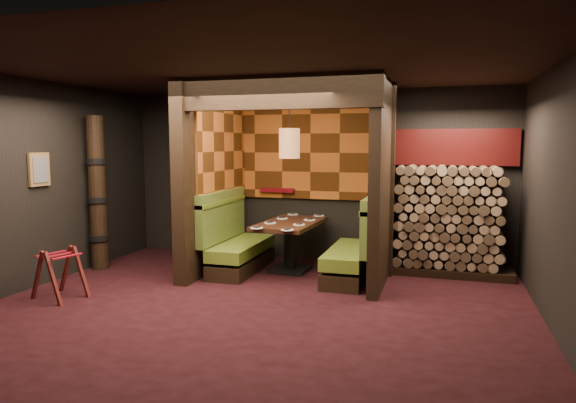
# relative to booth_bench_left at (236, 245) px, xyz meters

# --- Properties ---
(floor) EXTENTS (6.50, 5.50, 0.02)m
(floor) POSITION_rel_booth_bench_left_xyz_m (0.96, -1.65, -0.41)
(floor) COLOR black
(floor) RESTS_ON ground
(ceiling) EXTENTS (6.50, 5.50, 0.02)m
(ceiling) POSITION_rel_booth_bench_left_xyz_m (0.96, -1.65, 2.46)
(ceiling) COLOR black
(ceiling) RESTS_ON ground
(wall_back) EXTENTS (6.50, 0.02, 2.85)m
(wall_back) POSITION_rel_booth_bench_left_xyz_m (0.96, 1.11, 1.02)
(wall_back) COLOR black
(wall_back) RESTS_ON ground
(wall_front) EXTENTS (6.50, 0.02, 2.85)m
(wall_front) POSITION_rel_booth_bench_left_xyz_m (0.96, -4.41, 1.02)
(wall_front) COLOR black
(wall_front) RESTS_ON ground
(wall_left) EXTENTS (0.02, 5.50, 2.85)m
(wall_left) POSITION_rel_booth_bench_left_xyz_m (-2.30, -1.65, 1.02)
(wall_left) COLOR black
(wall_left) RESTS_ON ground
(wall_right) EXTENTS (0.02, 5.50, 2.85)m
(wall_right) POSITION_rel_booth_bench_left_xyz_m (4.22, -1.65, 1.02)
(wall_right) COLOR black
(wall_right) RESTS_ON ground
(partition_left) EXTENTS (0.20, 2.20, 2.85)m
(partition_left) POSITION_rel_booth_bench_left_xyz_m (-0.39, -0.00, 1.02)
(partition_left) COLOR black
(partition_left) RESTS_ON floor
(partition_right) EXTENTS (0.15, 2.10, 2.85)m
(partition_right) POSITION_rel_booth_bench_left_xyz_m (2.26, 0.05, 1.02)
(partition_right) COLOR black
(partition_right) RESTS_ON floor
(header_beam) EXTENTS (2.85, 0.18, 0.44)m
(header_beam) POSITION_rel_booth_bench_left_xyz_m (0.94, -0.95, 2.23)
(header_beam) COLOR black
(header_beam) RESTS_ON partition_left
(tapa_back_panel) EXTENTS (2.40, 0.06, 1.55)m
(tapa_back_panel) POSITION_rel_booth_bench_left_xyz_m (0.94, 1.06, 1.42)
(tapa_back_panel) COLOR #AB551C
(tapa_back_panel) RESTS_ON wall_back
(tapa_side_panel) EXTENTS (0.04, 1.85, 1.45)m
(tapa_side_panel) POSITION_rel_booth_bench_left_xyz_m (-0.27, 0.17, 1.45)
(tapa_side_panel) COLOR #AB551C
(tapa_side_panel) RESTS_ON partition_left
(lacquer_shelf) EXTENTS (0.60, 0.12, 0.07)m
(lacquer_shelf) POSITION_rel_booth_bench_left_xyz_m (0.36, 1.00, 0.78)
(lacquer_shelf) COLOR #5F0811
(lacquer_shelf) RESTS_ON wall_back
(booth_bench_left) EXTENTS (0.68, 1.60, 1.14)m
(booth_bench_left) POSITION_rel_booth_bench_left_xyz_m (0.00, 0.00, 0.00)
(booth_bench_left) COLOR black
(booth_bench_left) RESTS_ON floor
(booth_bench_right) EXTENTS (0.68, 1.60, 1.14)m
(booth_bench_right) POSITION_rel_booth_bench_left_xyz_m (1.89, 0.00, 0.00)
(booth_bench_right) COLOR black
(booth_bench_right) RESTS_ON floor
(dining_table) EXTENTS (0.89, 1.52, 0.78)m
(dining_table) POSITION_rel_booth_bench_left_xyz_m (0.84, 0.17, 0.14)
(dining_table) COLOR black
(dining_table) RESTS_ON floor
(place_settings) EXTENTS (0.73, 1.72, 0.03)m
(place_settings) POSITION_rel_booth_bench_left_xyz_m (0.84, 0.17, 0.39)
(place_settings) COLOR white
(place_settings) RESTS_ON dining_table
(pendant_lamp) EXTENTS (0.31, 0.31, 1.10)m
(pendant_lamp) POSITION_rel_booth_bench_left_xyz_m (0.84, 0.12, 1.58)
(pendant_lamp) COLOR #965E34
(pendant_lamp) RESTS_ON ceiling
(framed_picture) EXTENTS (0.05, 0.36, 0.46)m
(framed_picture) POSITION_rel_booth_bench_left_xyz_m (-2.25, -1.55, 1.22)
(framed_picture) COLOR olive
(framed_picture) RESTS_ON wall_left
(luggage_rack) EXTENTS (0.72, 0.59, 0.69)m
(luggage_rack) POSITION_rel_booth_bench_left_xyz_m (-1.59, -2.02, -0.06)
(luggage_rack) COLOR #4A1210
(luggage_rack) RESTS_ON floor
(totem_column) EXTENTS (0.31, 0.31, 2.40)m
(totem_column) POSITION_rel_booth_bench_left_xyz_m (-2.09, -0.55, 0.79)
(totem_column) COLOR black
(totem_column) RESTS_ON floor
(firewood_stack) EXTENTS (1.73, 0.70, 1.64)m
(firewood_stack) POSITION_rel_booth_bench_left_xyz_m (3.25, 0.70, 0.42)
(firewood_stack) COLOR black
(firewood_stack) RESTS_ON floor
(mosaic_header) EXTENTS (1.83, 0.10, 0.56)m
(mosaic_header) POSITION_rel_booth_bench_left_xyz_m (3.25, 1.03, 1.52)
(mosaic_header) COLOR maroon
(mosaic_header) RESTS_ON wall_back
(bay_front_post) EXTENTS (0.08, 0.08, 2.85)m
(bay_front_post) POSITION_rel_booth_bench_left_xyz_m (2.35, 0.31, 1.02)
(bay_front_post) COLOR black
(bay_front_post) RESTS_ON floor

